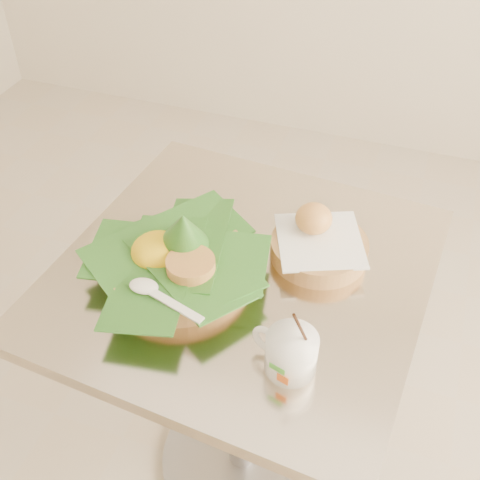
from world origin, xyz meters
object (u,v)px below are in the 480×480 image
(cafe_table, at_px, (242,340))
(rice_basket, at_px, (177,257))
(bread_basket, at_px, (318,243))
(coffee_mug, at_px, (290,352))

(cafe_table, xyz_separation_m, rice_basket, (-0.11, -0.06, 0.27))
(cafe_table, bearing_deg, bread_basket, 35.28)
(cafe_table, xyz_separation_m, bread_basket, (0.13, 0.09, 0.25))
(cafe_table, relative_size, bread_basket, 3.52)
(cafe_table, bearing_deg, coffee_mug, -52.61)
(bread_basket, distance_m, coffee_mug, 0.29)
(coffee_mug, bearing_deg, cafe_table, 127.39)
(coffee_mug, bearing_deg, bread_basket, 94.37)
(rice_basket, distance_m, bread_basket, 0.28)
(coffee_mug, bearing_deg, rice_basket, 151.91)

